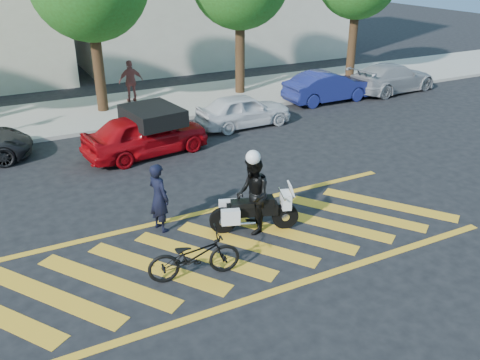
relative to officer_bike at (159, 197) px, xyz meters
name	(u,v)px	position (x,y,z in m)	size (l,w,h in m)	color
ground	(227,249)	(1.06, -1.57, -0.88)	(90.00, 90.00, 0.00)	black
sidewalk	(104,112)	(1.06, 10.43, -0.80)	(60.00, 5.00, 0.15)	#9E998E
crosswalk	(226,249)	(1.02, -1.57, -0.87)	(12.33, 4.00, 0.01)	gold
officer_bike	(159,197)	(0.00, 0.00, 0.00)	(0.64, 0.42, 1.75)	black
bicycle	(194,256)	(-0.02, -2.24, -0.36)	(0.69, 1.97, 1.03)	black
police_motorcycle	(253,211)	(2.01, -1.08, -0.35)	(2.13, 1.09, 0.97)	black
officer_moto	(253,195)	(1.99, -1.09, 0.10)	(0.95, 0.74, 1.96)	black
red_convertible	(146,134)	(1.26, 5.05, -0.16)	(1.70, 4.22, 1.44)	#A3070D
parked_mid_right	(244,110)	(5.56, 6.23, -0.24)	(1.51, 3.76, 1.28)	silver
parked_right	(328,87)	(10.60, 7.63, -0.19)	(1.45, 4.15, 1.37)	navy
parked_far_right	(393,78)	(14.43, 7.63, -0.19)	(1.91, 4.71, 1.37)	gray
pedestrian_right	(131,81)	(2.54, 11.14, 0.19)	(1.07, 0.45, 1.82)	brown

